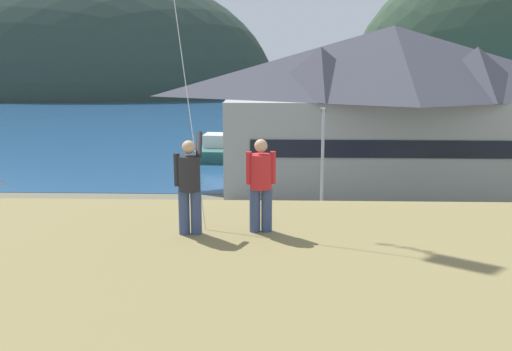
{
  "coord_description": "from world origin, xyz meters",
  "views": [
    {
      "loc": [
        2.38,
        -18.6,
        9.04
      ],
      "look_at": [
        1.49,
        9.0,
        3.19
      ],
      "focal_mm": 40.07,
      "sensor_mm": 36.0,
      "label": 1
    }
  ],
  "objects_px": {
    "moored_boat_wharfside": "(216,149)",
    "person_companion": "(261,182)",
    "harbor_lodge": "(391,102)",
    "parked_car_lone_by_shed": "(291,284)",
    "parked_car_mid_row_near": "(476,288)",
    "person_kite_flyer": "(189,183)",
    "wharf_dock": "(256,152)",
    "parking_light_pole": "(322,159)",
    "parked_car_mid_row_far": "(159,227)",
    "moored_boat_outer_mooring": "(294,149)"
  },
  "relations": [
    {
      "from": "harbor_lodge",
      "to": "wharf_dock",
      "type": "xyz_separation_m",
      "value": [
        -9.68,
        11.8,
        -5.51
      ]
    },
    {
      "from": "person_kite_flyer",
      "to": "wharf_dock",
      "type": "bearing_deg",
      "value": 90.12
    },
    {
      "from": "parked_car_mid_row_far",
      "to": "parking_light_pole",
      "type": "xyz_separation_m",
      "value": [
        7.93,
        3.46,
        2.69
      ]
    },
    {
      "from": "moored_boat_outer_mooring",
      "to": "parked_car_mid_row_near",
      "type": "relative_size",
      "value": 1.67
    },
    {
      "from": "parked_car_mid_row_near",
      "to": "parked_car_mid_row_far",
      "type": "bearing_deg",
      "value": 151.64
    },
    {
      "from": "moored_boat_outer_mooring",
      "to": "parked_car_mid_row_near",
      "type": "bearing_deg",
      "value": -80.73
    },
    {
      "from": "moored_boat_outer_mooring",
      "to": "person_companion",
      "type": "relative_size",
      "value": 4.14
    },
    {
      "from": "wharf_dock",
      "to": "moored_boat_wharfside",
      "type": "bearing_deg",
      "value": -165.87
    },
    {
      "from": "harbor_lodge",
      "to": "parked_car_lone_by_shed",
      "type": "height_order",
      "value": "harbor_lodge"
    },
    {
      "from": "person_kite_flyer",
      "to": "person_companion",
      "type": "bearing_deg",
      "value": 8.38
    },
    {
      "from": "parked_car_mid_row_far",
      "to": "moored_boat_wharfside",
      "type": "bearing_deg",
      "value": 89.61
    },
    {
      "from": "wharf_dock",
      "to": "person_companion",
      "type": "height_order",
      "value": "person_companion"
    },
    {
      "from": "wharf_dock",
      "to": "parked_car_mid_row_near",
      "type": "distance_m",
      "value": 33.83
    },
    {
      "from": "wharf_dock",
      "to": "moored_boat_wharfside",
      "type": "xyz_separation_m",
      "value": [
        -3.63,
        -0.91,
        0.37
      ]
    },
    {
      "from": "wharf_dock",
      "to": "parked_car_lone_by_shed",
      "type": "relative_size",
      "value": 2.47
    },
    {
      "from": "parked_car_mid_row_far",
      "to": "parked_car_lone_by_shed",
      "type": "bearing_deg",
      "value": -47.68
    },
    {
      "from": "parked_car_mid_row_far",
      "to": "person_kite_flyer",
      "type": "relative_size",
      "value": 2.33
    },
    {
      "from": "parked_car_lone_by_shed",
      "to": "wharf_dock",
      "type": "bearing_deg",
      "value": 93.95
    },
    {
      "from": "parking_light_pole",
      "to": "harbor_lodge",
      "type": "bearing_deg",
      "value": 62.49
    },
    {
      "from": "moored_boat_wharfside",
      "to": "person_kite_flyer",
      "type": "relative_size",
      "value": 4.35
    },
    {
      "from": "moored_boat_outer_mooring",
      "to": "parking_light_pole",
      "type": "relative_size",
      "value": 1.15
    },
    {
      "from": "parked_car_mid_row_near",
      "to": "person_kite_flyer",
      "type": "height_order",
      "value": "person_kite_flyer"
    },
    {
      "from": "moored_boat_wharfside",
      "to": "parked_car_lone_by_shed",
      "type": "relative_size",
      "value": 1.87
    },
    {
      "from": "wharf_dock",
      "to": "parked_car_mid_row_near",
      "type": "bearing_deg",
      "value": -75.08
    },
    {
      "from": "parked_car_mid_row_far",
      "to": "parking_light_pole",
      "type": "distance_m",
      "value": 9.06
    },
    {
      "from": "harbor_lodge",
      "to": "person_kite_flyer",
      "type": "relative_size",
      "value": 12.8
    },
    {
      "from": "parked_car_mid_row_far",
      "to": "parked_car_lone_by_shed",
      "type": "distance_m",
      "value": 8.99
    },
    {
      "from": "parked_car_mid_row_far",
      "to": "person_kite_flyer",
      "type": "bearing_deg",
      "value": -76.05
    },
    {
      "from": "moored_boat_wharfside",
      "to": "parked_car_mid_row_near",
      "type": "distance_m",
      "value": 34.08
    },
    {
      "from": "harbor_lodge",
      "to": "wharf_dock",
      "type": "height_order",
      "value": "harbor_lodge"
    },
    {
      "from": "parked_car_lone_by_shed",
      "to": "person_companion",
      "type": "height_order",
      "value": "person_companion"
    },
    {
      "from": "harbor_lodge",
      "to": "parked_car_mid_row_near",
      "type": "distance_m",
      "value": 21.45
    },
    {
      "from": "harbor_lodge",
      "to": "moored_boat_outer_mooring",
      "type": "relative_size",
      "value": 3.3
    },
    {
      "from": "moored_boat_outer_mooring",
      "to": "person_companion",
      "type": "bearing_deg",
      "value": -92.9
    },
    {
      "from": "parked_car_mid_row_far",
      "to": "person_companion",
      "type": "distance_m",
      "value": 17.27
    },
    {
      "from": "parked_car_mid_row_near",
      "to": "wharf_dock",
      "type": "bearing_deg",
      "value": 104.92
    },
    {
      "from": "parked_car_lone_by_shed",
      "to": "person_companion",
      "type": "relative_size",
      "value": 2.48
    },
    {
      "from": "parked_car_mid_row_near",
      "to": "parking_light_pole",
      "type": "relative_size",
      "value": 0.69
    },
    {
      "from": "parked_car_mid_row_far",
      "to": "person_companion",
      "type": "xyz_separation_m",
      "value": [
        5.18,
        -15.47,
        5.67
      ]
    },
    {
      "from": "moored_boat_outer_mooring",
      "to": "person_companion",
      "type": "distance_m",
      "value": 41.43
    },
    {
      "from": "wharf_dock",
      "to": "moored_boat_outer_mooring",
      "type": "distance_m",
      "value": 3.5
    },
    {
      "from": "harbor_lodge",
      "to": "parked_car_lone_by_shed",
      "type": "relative_size",
      "value": 5.5
    },
    {
      "from": "person_kite_flyer",
      "to": "parking_light_pole",
      "type": "bearing_deg",
      "value": 78.06
    },
    {
      "from": "parking_light_pole",
      "to": "person_companion",
      "type": "relative_size",
      "value": 3.6
    },
    {
      "from": "person_companion",
      "to": "moored_boat_wharfside",
      "type": "bearing_deg",
      "value": 97.06
    },
    {
      "from": "moored_boat_wharfside",
      "to": "parking_light_pole",
      "type": "height_order",
      "value": "parking_light_pole"
    },
    {
      "from": "moored_boat_wharfside",
      "to": "parking_light_pole",
      "type": "relative_size",
      "value": 1.29
    },
    {
      "from": "moored_boat_wharfside",
      "to": "person_companion",
      "type": "height_order",
      "value": "person_companion"
    },
    {
      "from": "moored_boat_wharfside",
      "to": "person_kite_flyer",
      "type": "xyz_separation_m",
      "value": [
        3.72,
        -40.67,
        6.03
      ]
    },
    {
      "from": "moored_boat_outer_mooring",
      "to": "parked_car_mid_row_near",
      "type": "distance_m",
      "value": 32.65
    }
  ]
}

